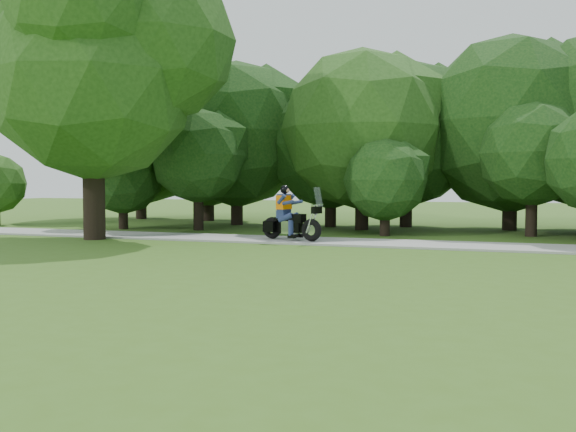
# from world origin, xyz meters

# --- Properties ---
(ground) EXTENTS (100.00, 100.00, 0.00)m
(ground) POSITION_xyz_m (0.00, 0.00, 0.00)
(ground) COLOR #3C611B
(ground) RESTS_ON ground
(walkway) EXTENTS (60.00, 2.20, 0.06)m
(walkway) POSITION_xyz_m (0.00, 8.00, 0.03)
(walkway) COLOR gray
(walkway) RESTS_ON ground
(tree_line) EXTENTS (41.02, 11.41, 7.34)m
(tree_line) POSITION_xyz_m (1.53, 14.75, 3.71)
(tree_line) COLOR black
(tree_line) RESTS_ON ground
(big_tree_west) EXTENTS (8.64, 6.56, 9.96)m
(big_tree_west) POSITION_xyz_m (-10.54, 6.85, 5.76)
(big_tree_west) COLOR black
(big_tree_west) RESTS_ON ground
(touring_motorcycle) EXTENTS (2.12, 1.12, 1.65)m
(touring_motorcycle) POSITION_xyz_m (-4.49, 7.77, 0.66)
(touring_motorcycle) COLOR black
(touring_motorcycle) RESTS_ON walkway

